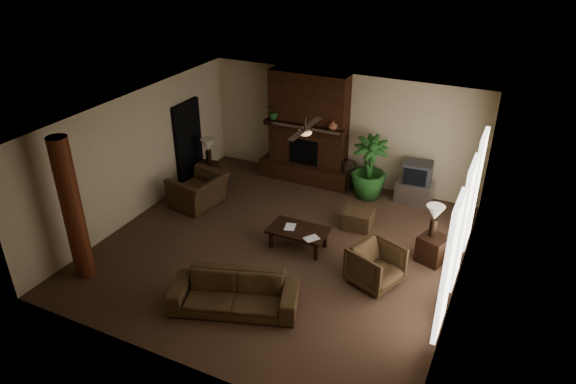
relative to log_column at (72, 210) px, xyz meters
The scene contains 23 objects.
room_shell 3.80m from the log_column, 39.13° to the left, with size 7.00×7.00×7.00m.
fireplace 6.02m from the log_column, 69.07° to the left, with size 2.40×0.70×2.80m.
windows 6.91m from the log_column, 22.11° to the left, with size 0.08×3.65×2.35m.
log_column is the anchor object (origin of this frame).
doorway 4.24m from the log_column, 96.65° to the left, with size 0.10×1.00×2.10m, color black.
ceiling_fan 4.45m from the log_column, 38.87° to the left, with size 1.35×1.35×0.37m.
sofa 3.25m from the log_column, ahead, with size 2.18×0.64×0.85m, color #44311D.
armchair_left 3.34m from the log_column, 82.19° to the left, with size 1.17×0.76×1.02m, color #44311D.
armchair_right 5.57m from the log_column, 22.56° to the left, with size 0.83×0.78×0.86m, color #44311D.
coffee_table 4.30m from the log_column, 38.01° to the left, with size 1.20×0.70×0.43m.
ottoman 5.80m from the log_column, 43.04° to the left, with size 0.60×0.60×0.40m, color #44311D.
tv_stand 7.54m from the log_column, 48.16° to the left, with size 0.85×0.50×0.50m, color #B0B0B2.
tv 7.48m from the log_column, 47.99° to the left, with size 0.69×0.58×0.52m.
floor_vase 6.53m from the log_column, 59.20° to the left, with size 0.34×0.34×0.77m.
floor_plant 6.67m from the log_column, 53.96° to the left, with size 0.85×1.52×0.85m, color #275923.
side_table_left 4.38m from the log_column, 90.09° to the left, with size 0.50×0.50×0.55m, color black.
lamp_left 4.31m from the log_column, 89.66° to the left, with size 0.43×0.43×0.65m.
side_table_right 6.82m from the log_column, 29.15° to the left, with size 0.50×0.50×0.55m, color black.
lamp_right 6.71m from the log_column, 29.77° to the left, with size 0.46×0.46×0.65m.
mantel_plant 5.59m from the log_column, 76.40° to the left, with size 0.38×0.42×0.33m, color #275923.
mantel_vase 6.11m from the log_column, 61.49° to the left, with size 0.22×0.23×0.22m, color #97533C.
book_a 4.02m from the log_column, 39.99° to the left, with size 0.22×0.03×0.29m, color #999999.
book_b 4.40m from the log_column, 33.90° to the left, with size 0.21×0.02×0.29m, color #999999.
Camera 1 is at (4.02, -8.01, 6.01)m, focal length 32.35 mm.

